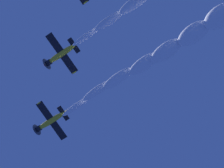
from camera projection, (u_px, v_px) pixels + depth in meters
The scene contains 3 objects.
airplane_lead at pixel (50, 122), 65.78m from camera, with size 8.97×8.00×2.90m.
airplane_left_wingman at pixel (60, 55), 63.61m from camera, with size 8.97×7.96×3.27m.
smoke_trail_lead at pixel (213, 22), 56.35m from camera, with size 15.69×45.88×11.10m.
Camera 1 is at (-1.69, -24.36, 1.67)m, focal length 52.65 mm.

